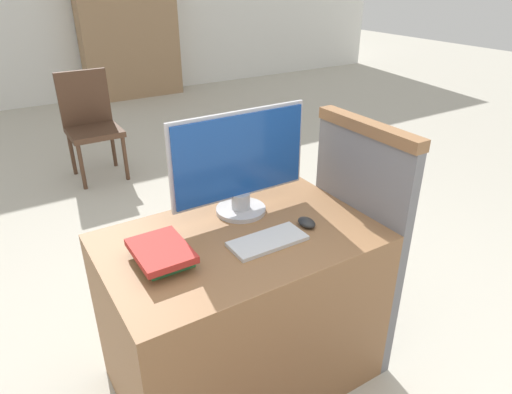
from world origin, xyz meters
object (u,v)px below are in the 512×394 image
Objects in this scene: mouse at (307,222)px; far_chair at (90,120)px; keyboard at (268,241)px; book_stack at (162,253)px; monitor at (240,163)px.

far_chair reaches higher than mouse.
book_stack is (-0.40, 0.10, 0.03)m from keyboard.
mouse is 2.86m from far_chair.
far_chair reaches higher than keyboard.
book_stack is at bearing 165.90° from keyboard.
book_stack is (-0.44, -0.18, -0.20)m from monitor.
monitor is at bearing 22.12° from book_stack.
mouse is 0.36× the size of book_stack.
keyboard is at bearing -173.57° from mouse.
monitor reaches higher than far_chair.
far_chair is (0.38, 2.76, -0.28)m from book_stack.
mouse is at bearing -43.25° from far_chair.
monitor is at bearing 124.05° from mouse.
mouse reaches higher than keyboard.
mouse is at bearing -55.95° from monitor.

